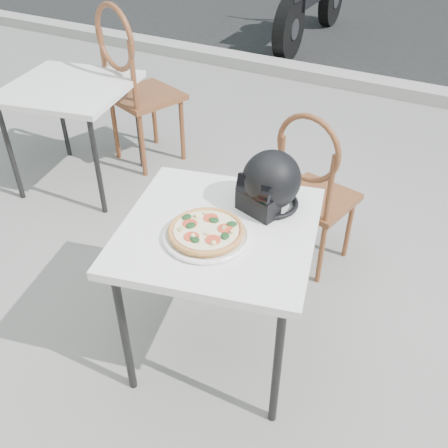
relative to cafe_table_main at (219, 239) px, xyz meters
The scene contains 9 objects.
ground 0.88m from the cafe_table_main, 65.68° to the left, with size 80.00×80.00×0.00m, color gray.
curb 3.59m from the cafe_table_main, 86.08° to the left, with size 30.00×0.25×0.12m, color #ABA9A0.
cafe_table_main is the anchor object (origin of this frame).
plate 0.11m from the cafe_table_main, 94.60° to the right, with size 0.39×0.39×0.02m.
pizza 0.13m from the cafe_table_main, 94.62° to the right, with size 0.38×0.38×0.04m.
helmet 0.31m from the cafe_table_main, 63.17° to the left, with size 0.30×0.31×0.25m.
cafe_chair_main 0.79m from the cafe_table_main, 80.25° to the left, with size 0.43×0.43×0.95m.
cafe_table_side 1.80m from the cafe_table_main, 151.57° to the left, with size 0.90×0.90×0.72m.
cafe_chair_side 1.89m from the cafe_table_main, 137.27° to the left, with size 0.57×0.57×1.17m.
Camera 1 is at (0.53, -1.91, 1.92)m, focal length 40.00 mm.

